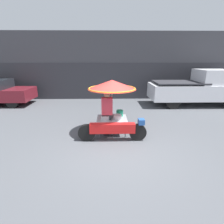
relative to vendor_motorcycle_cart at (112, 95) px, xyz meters
The scene contains 5 objects.
ground_plane 1.85m from the vendor_motorcycle_cart, 81.59° to the right, with size 36.00×36.00×0.00m, color #4C4F54.
shopfront_building 6.93m from the vendor_motorcycle_cart, 88.62° to the left, with size 28.00×2.06×4.32m.
vendor_motorcycle_cart is the anchor object (origin of this frame).
vendor_person 0.60m from the vendor_motorcycle_cart, 156.93° to the right, with size 0.38×0.22×1.60m.
pickup_truck 6.62m from the vendor_motorcycle_cart, 38.36° to the left, with size 5.40×1.88×2.07m.
Camera 1 is at (-0.30, -4.79, 2.68)m, focal length 28.00 mm.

